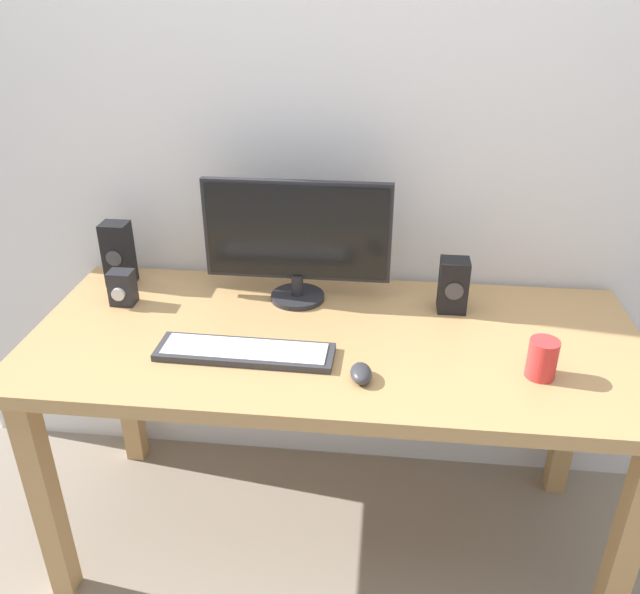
# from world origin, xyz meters

# --- Properties ---
(ground_plane) EXTENTS (6.00, 6.00, 0.00)m
(ground_plane) POSITION_xyz_m (0.00, 0.00, 0.00)
(ground_plane) COLOR gray
(wall_back) EXTENTS (2.80, 0.04, 3.00)m
(wall_back) POSITION_xyz_m (0.00, 0.42, 1.50)
(wall_back) COLOR silver
(wall_back) RESTS_ON ground_plane
(desk) EXTENTS (1.72, 0.75, 0.77)m
(desk) POSITION_xyz_m (0.00, 0.00, 0.68)
(desk) COLOR tan
(desk) RESTS_ON ground_plane
(monitor) EXTENTS (0.56, 0.17, 0.38)m
(monitor) POSITION_xyz_m (-0.13, 0.22, 0.97)
(monitor) COLOR #232328
(monitor) RESTS_ON desk
(keyboard_primary) EXTENTS (0.48, 0.14, 0.02)m
(keyboard_primary) POSITION_xyz_m (-0.23, -0.13, 0.78)
(keyboard_primary) COLOR #333338
(keyboard_primary) RESTS_ON desk
(mouse) EXTENTS (0.06, 0.09, 0.04)m
(mouse) POSITION_xyz_m (0.09, -0.21, 0.79)
(mouse) COLOR #333338
(mouse) RESTS_ON desk
(speaker_right) EXTENTS (0.08, 0.08, 0.16)m
(speaker_right) POSITION_xyz_m (0.34, 0.19, 0.85)
(speaker_right) COLOR black
(speaker_right) RESTS_ON desk
(speaker_left) EXTENTS (0.09, 0.08, 0.21)m
(speaker_left) POSITION_xyz_m (-0.72, 0.26, 0.87)
(speaker_left) COLOR black
(speaker_left) RESTS_ON desk
(audio_controller) EXTENTS (0.07, 0.07, 0.11)m
(audio_controller) POSITION_xyz_m (-0.66, 0.12, 0.82)
(audio_controller) COLOR #232328
(audio_controller) RESTS_ON desk
(coffee_mug) EXTENTS (0.07, 0.07, 0.10)m
(coffee_mug) POSITION_xyz_m (0.53, -0.14, 0.82)
(coffee_mug) COLOR red
(coffee_mug) RESTS_ON desk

